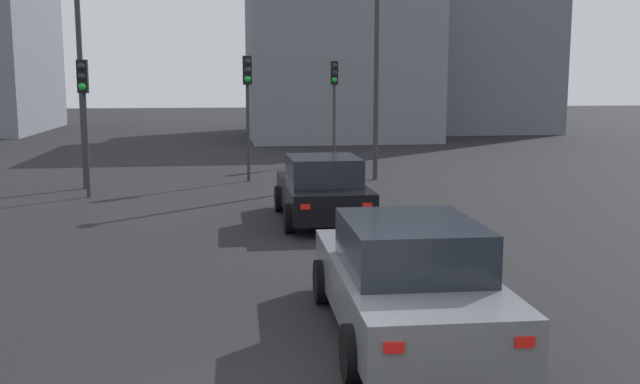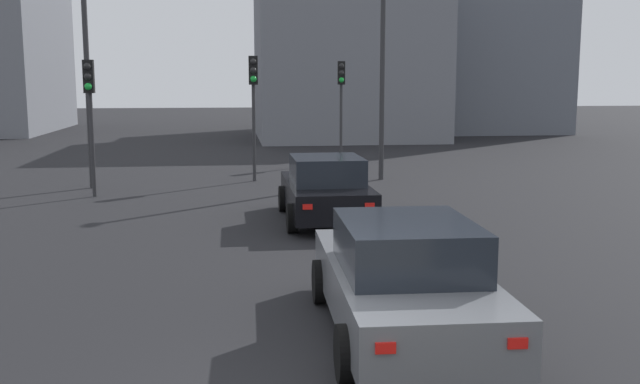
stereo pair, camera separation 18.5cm
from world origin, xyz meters
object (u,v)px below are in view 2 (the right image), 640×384
street_lamp_far (383,41)px  car_grey_left_second (403,279)px  traffic_light_near_left (90,99)px  traffic_light_far_left (341,90)px  street_lamp_kerbside (85,26)px  car_black_left_lead (326,190)px  traffic_light_near_right (253,92)px

street_lamp_far → car_grey_left_second: bearing=169.3°
car_grey_left_second → traffic_light_near_left: size_ratio=1.23×
traffic_light_far_left → street_lamp_kerbside: size_ratio=0.48×
car_grey_left_second → street_lamp_kerbside: bearing=26.2°
car_black_left_lead → street_lamp_far: 8.22m
traffic_light_near_left → traffic_light_far_left: size_ratio=0.96×
traffic_light_near_left → street_lamp_far: street_lamp_far is taller
car_black_left_lead → car_grey_left_second: car_grey_left_second is taller
car_grey_left_second → street_lamp_far: street_lamp_far is taller
traffic_light_near_right → street_lamp_kerbside: bearing=-80.7°
car_grey_left_second → street_lamp_kerbside: street_lamp_kerbside is taller
traffic_light_near_left → traffic_light_near_right: size_ratio=0.95×
car_grey_left_second → traffic_light_far_left: size_ratio=1.17×
traffic_light_far_left → street_lamp_far: (-4.99, -0.57, 1.62)m
traffic_light_near_right → street_lamp_far: 4.44m
street_lamp_kerbside → traffic_light_near_left: bearing=-168.5°
car_black_left_lead → street_lamp_kerbside: bearing=46.6°
car_black_left_lead → traffic_light_near_left: 7.59m
car_black_left_lead → traffic_light_far_left: (11.77, -2.16, 2.12)m
traffic_light_near_right → traffic_light_near_left: bearing=-60.4°
car_grey_left_second → traffic_light_far_left: 19.71m
car_grey_left_second → street_lamp_far: 15.22m
car_black_left_lead → traffic_light_far_left: bearing=-10.3°
traffic_light_far_left → traffic_light_near_right: bearing=-32.5°
car_grey_left_second → traffic_light_near_right: (14.58, 1.39, 2.13)m
traffic_light_near_left → street_lamp_far: bearing=107.8°
traffic_light_near_left → traffic_light_near_right: bearing=121.4°
car_black_left_lead → traffic_light_near_right: bearing=11.7°
car_black_left_lead → street_lamp_far: (6.79, -2.73, 3.74)m
traffic_light_near_left → car_black_left_lead: bearing=56.1°
traffic_light_near_left → street_lamp_kerbside: bearing=-167.1°
street_lamp_kerbside → traffic_light_far_left: bearing=-55.9°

